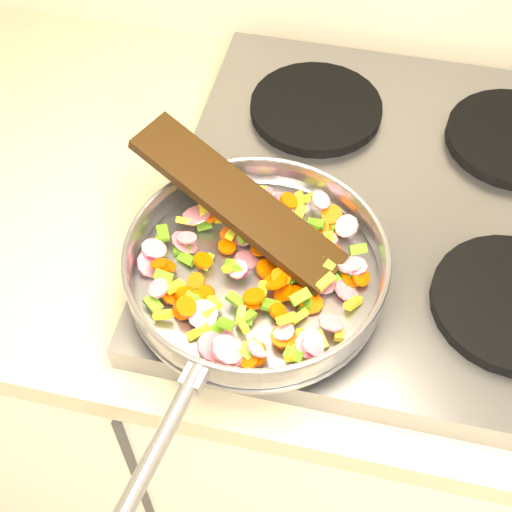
# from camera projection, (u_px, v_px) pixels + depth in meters

# --- Properties ---
(cooktop) EXTENTS (0.60, 0.60, 0.04)m
(cooktop) POSITION_uv_depth(u_px,v_px,m) (400.00, 209.00, 0.95)
(cooktop) COLOR #939399
(cooktop) RESTS_ON counter_top
(grate_fl) EXTENTS (0.19, 0.19, 0.02)m
(grate_fl) POSITION_uv_depth(u_px,v_px,m) (276.00, 260.00, 0.86)
(grate_fl) COLOR black
(grate_fl) RESTS_ON cooktop
(grate_bl) EXTENTS (0.19, 0.19, 0.02)m
(grate_bl) POSITION_uv_depth(u_px,v_px,m) (316.00, 108.00, 1.02)
(grate_bl) COLOR black
(grate_bl) RESTS_ON cooktop
(saute_pan) EXTENTS (0.33, 0.50, 0.05)m
(saute_pan) POSITION_uv_depth(u_px,v_px,m) (255.00, 266.00, 0.81)
(saute_pan) COLOR #9E9EA5
(saute_pan) RESTS_ON grate_fl
(vegetable_heap) EXTENTS (0.28, 0.27, 0.04)m
(vegetable_heap) POSITION_uv_depth(u_px,v_px,m) (259.00, 270.00, 0.82)
(vegetable_heap) COLOR #4E8D16
(vegetable_heap) RESTS_ON saute_pan
(wooden_spatula) EXTENTS (0.28, 0.17, 0.09)m
(wooden_spatula) POSITION_uv_depth(u_px,v_px,m) (238.00, 201.00, 0.83)
(wooden_spatula) COLOR black
(wooden_spatula) RESTS_ON saute_pan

